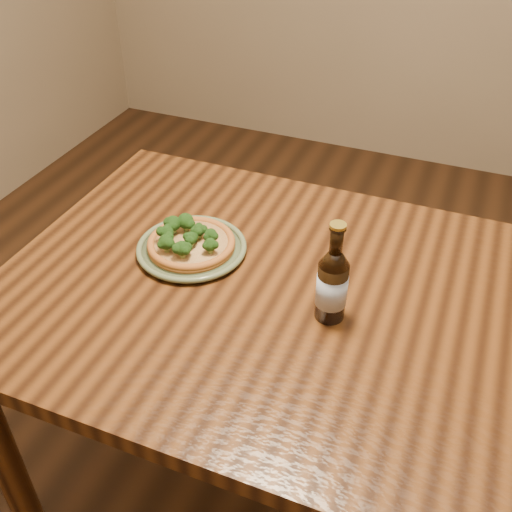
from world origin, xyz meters
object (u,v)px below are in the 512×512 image
at_px(pizza, 190,242).
at_px(beer_bottle, 332,284).
at_px(table, 361,344).
at_px(plate, 192,248).

relative_size(pizza, beer_bottle, 0.90).
distance_m(table, plate, 0.44).
xyz_separation_m(plate, pizza, (-0.00, -0.00, 0.02)).
distance_m(table, beer_bottle, 0.19).
bearing_deg(plate, pizza, -145.94).
bearing_deg(plate, beer_bottle, -13.88).
height_order(table, plate, plate).
xyz_separation_m(table, plate, (-0.43, 0.05, 0.10)).
height_order(plate, pizza, pizza).
bearing_deg(table, pizza, 173.53).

